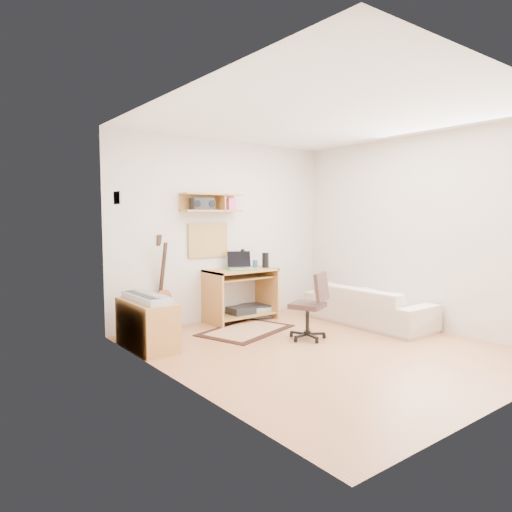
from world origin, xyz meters
TOP-DOWN VIEW (x-y plane):
  - floor at (0.00, 0.00)m, footprint 3.60×4.00m
  - ceiling at (0.00, 0.00)m, footprint 3.60×4.00m
  - back_wall at (0.00, 2.00)m, footprint 3.60×0.01m
  - left_wall at (-1.80, 0.00)m, footprint 0.01×4.00m
  - right_wall at (1.80, 0.00)m, footprint 0.01×4.00m
  - wall_shelf at (-0.30, 1.88)m, footprint 0.90×0.25m
  - cork_board at (-0.30, 1.98)m, footprint 0.64×0.03m
  - wall_photo at (-1.79, 1.50)m, footprint 0.02×0.20m
  - desk at (0.09, 1.73)m, footprint 1.00×0.55m
  - laptop at (0.07, 1.71)m, footprint 0.44×0.44m
  - speaker at (0.50, 1.68)m, footprint 0.10×0.10m
  - desk_lamp at (0.24, 1.87)m, footprint 0.09×0.09m
  - pencil_cup at (0.43, 1.83)m, footprint 0.07×0.07m
  - boombox at (-0.46, 1.87)m, footprint 0.32×0.15m
  - rug at (-0.21, 1.19)m, footprint 1.39×1.14m
  - task_chair at (0.15, 0.40)m, footprint 0.57×0.57m
  - cabinet at (-1.58, 1.24)m, footprint 0.40×0.90m
  - music_keyboard at (-1.58, 1.24)m, footprint 0.26×0.83m
  - guitar at (-1.05, 1.86)m, footprint 0.39×0.31m
  - waste_basket at (-1.65, 1.09)m, footprint 0.34×0.34m
  - printer at (0.43, 1.82)m, footprint 0.54×0.47m
  - sofa at (1.38, 0.47)m, footprint 0.54×1.85m

SIDE VIEW (x-z plane):
  - floor at x=0.00m, z-range -0.01..0.00m
  - rug at x=-0.21m, z-range 0.00..0.02m
  - printer at x=0.43m, z-range 0.00..0.17m
  - waste_basket at x=-1.65m, z-range 0.00..0.31m
  - cabinet at x=-1.58m, z-range 0.00..0.55m
  - sofa at x=1.38m, z-range 0.00..0.72m
  - desk at x=0.09m, z-range 0.00..0.75m
  - task_chair at x=0.15m, z-range 0.00..0.84m
  - music_keyboard at x=-1.58m, z-range 0.55..0.62m
  - guitar at x=-1.05m, z-range 0.00..1.28m
  - pencil_cup at x=0.43m, z-range 0.75..0.85m
  - speaker at x=0.50m, z-range 0.75..0.97m
  - laptop at x=0.07m, z-range 0.75..1.01m
  - desk_lamp at x=0.24m, z-range 0.75..1.03m
  - cork_board at x=-0.30m, z-range 0.92..1.42m
  - back_wall at x=0.00m, z-range 0.00..2.60m
  - left_wall at x=-1.80m, z-range 0.00..2.60m
  - right_wall at x=1.80m, z-range 0.00..2.60m
  - boombox at x=-0.46m, z-range 1.60..1.76m
  - wall_shelf at x=-0.30m, z-range 1.57..1.83m
  - wall_photo at x=-1.79m, z-range 1.65..1.79m
  - ceiling at x=0.00m, z-range 2.60..2.61m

